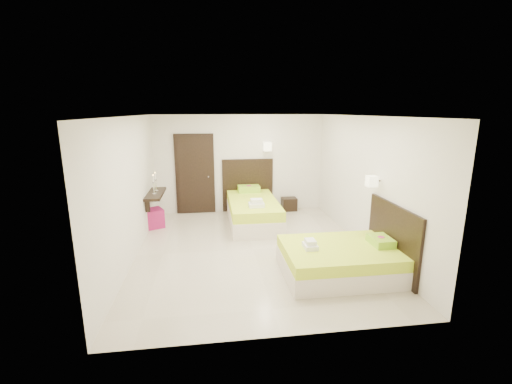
{
  "coord_description": "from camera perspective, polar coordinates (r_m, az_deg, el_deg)",
  "views": [
    {
      "loc": [
        -0.81,
        -6.33,
        2.7
      ],
      "look_at": [
        0.1,
        0.3,
        1.1
      ],
      "focal_mm": 24.0,
      "sensor_mm": 36.0,
      "label": 1
    }
  ],
  "objects": [
    {
      "name": "ottoman",
      "position": [
        8.46,
        -16.8,
        -4.2
      ],
      "size": [
        0.58,
        0.58,
        0.44
      ],
      "primitive_type": "cube",
      "rotation": [
        0.0,
        0.0,
        0.43
      ],
      "color": "#8B124A",
      "rests_on": "ground"
    },
    {
      "name": "console_shelf",
      "position": [
        8.25,
        -16.48,
        -0.32
      ],
      "size": [
        0.35,
        1.2,
        0.78
      ],
      "color": "black",
      "rests_on": "ground"
    },
    {
      "name": "floor",
      "position": [
        6.93,
        -0.49,
        -9.49
      ],
      "size": [
        5.5,
        5.5,
        0.0
      ],
      "primitive_type": "plane",
      "color": "#BDB29D",
      "rests_on": "ground"
    },
    {
      "name": "bed_double",
      "position": [
        6.04,
        14.39,
        -10.64
      ],
      "size": [
        1.89,
        1.6,
        1.56
      ],
      "color": "beige",
      "rests_on": "ground"
    },
    {
      "name": "nightstand",
      "position": [
        9.53,
        5.5,
        -1.99
      ],
      "size": [
        0.4,
        0.36,
        0.35
      ],
      "primitive_type": "cube",
      "rotation": [
        0.0,
        0.0,
        0.02
      ],
      "color": "black",
      "rests_on": "ground"
    },
    {
      "name": "bed_single",
      "position": [
        8.42,
        -0.57,
        -2.84
      ],
      "size": [
        1.37,
        2.29,
        1.89
      ],
      "color": "beige",
      "rests_on": "ground"
    },
    {
      "name": "door",
      "position": [
        9.19,
        -10.13,
        2.88
      ],
      "size": [
        1.02,
        0.15,
        2.14
      ],
      "color": "black",
      "rests_on": "ground"
    }
  ]
}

